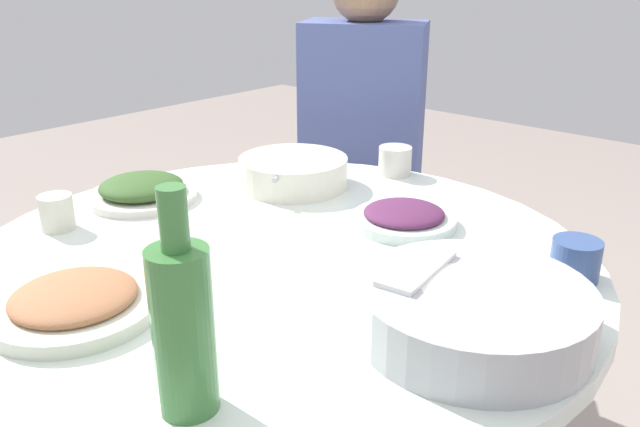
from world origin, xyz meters
TOP-DOWN VIEW (x-y plane):
  - round_dining_table at (0.00, 0.00)m, footprint 1.11×1.11m
  - rice_bowl at (-0.02, -0.39)m, footprint 0.32×0.32m
  - soup_bowl at (0.28, 0.23)m, footprint 0.25×0.25m
  - dish_tofu_braise at (-0.35, 0.07)m, footprint 0.25×0.25m
  - dish_greens at (-0.01, 0.41)m, footprint 0.23×0.23m
  - dish_eggplant at (0.25, -0.09)m, footprint 0.20×0.20m
  - green_bottle at (-0.37, -0.23)m, footprint 0.07×0.07m
  - tea_cup_near at (-0.20, 0.39)m, footprint 0.06×0.06m
  - tea_cup_far at (0.50, 0.11)m, footprint 0.08×0.08m
  - tea_cup_side at (0.25, -0.43)m, footprint 0.08×0.08m
  - stool_for_diner_left at (0.74, 0.39)m, footprint 0.36×0.36m
  - diner_left at (0.74, 0.39)m, footprint 0.45×0.44m

SIDE VIEW (x-z plane):
  - stool_for_diner_left at x=0.74m, z-range 0.00..0.46m
  - round_dining_table at x=0.00m, z-range 0.26..0.98m
  - dish_eggplant at x=0.25m, z-range 0.72..0.76m
  - dish_tofu_braise at x=-0.35m, z-range 0.72..0.76m
  - dish_greens at x=-0.01m, z-range 0.72..0.77m
  - soup_bowl at x=0.28m, z-range 0.72..0.79m
  - tea_cup_side at x=0.25m, z-range 0.72..0.79m
  - tea_cup_far at x=0.50m, z-range 0.72..0.79m
  - tea_cup_near at x=-0.20m, z-range 0.72..0.79m
  - rice_bowl at x=-0.02m, z-range 0.72..0.80m
  - diner_left at x=0.74m, z-range 0.40..1.16m
  - green_bottle at x=-0.37m, z-range 0.70..0.96m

